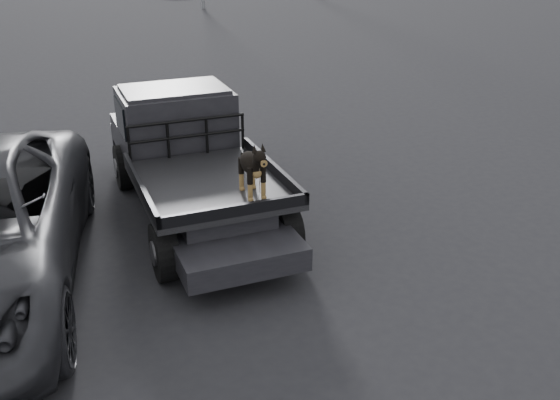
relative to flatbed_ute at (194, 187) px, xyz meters
name	(u,v)px	position (x,y,z in m)	size (l,w,h in m)	color
ground	(290,286)	(0.57, -2.49, -0.46)	(120.00, 120.00, 0.00)	black
flatbed_ute	(194,187)	(0.00, 0.00, 0.00)	(2.00, 5.40, 0.92)	black
ute_cab	(176,114)	(0.00, 0.95, 0.90)	(1.72, 1.30, 0.88)	black
headache_rack	(188,138)	(0.00, 0.20, 0.74)	(1.80, 0.08, 0.55)	black
dog	(252,168)	(0.41, -1.56, 0.83)	(0.32, 0.60, 0.74)	black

